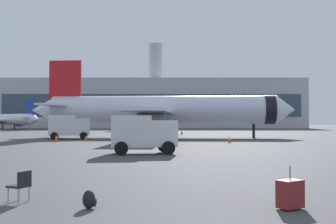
{
  "coord_description": "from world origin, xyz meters",
  "views": [
    {
      "loc": [
        -0.49,
        -5.68,
        2.25
      ],
      "look_at": [
        -0.45,
        28.37,
        3.0
      ],
      "focal_mm": 42.17,
      "sensor_mm": 36.0,
      "label": 1
    }
  ],
  "objects": [
    {
      "name": "safety_cone_outer",
      "position": [
        1.76,
        58.39,
        0.4
      ],
      "size": [
        0.44,
        0.44,
        0.81
      ],
      "color": "#F2590C",
      "rests_on": "ground"
    },
    {
      "name": "safety_cone_far",
      "position": [
        -9.8,
        38.98,
        0.32
      ],
      "size": [
        0.44,
        0.44,
        0.65
      ],
      "color": "#F2590C",
      "rests_on": "ground"
    },
    {
      "name": "rolling_suitcase",
      "position": [
        2.61,
        4.36,
        0.39
      ],
      "size": [
        0.75,
        0.68,
        1.1
      ],
      "color": "maroon",
      "rests_on": "ground"
    },
    {
      "name": "safety_cone_near",
      "position": [
        5.77,
        34.56,
        0.34
      ],
      "size": [
        0.44,
        0.44,
        0.69
      ],
      "color": "#F2590C",
      "rests_on": "ground"
    },
    {
      "name": "safety_cone_mid",
      "position": [
        -12.54,
        36.85,
        0.41
      ],
      "size": [
        0.44,
        0.44,
        0.83
      ],
      "color": "#F2590C",
      "rests_on": "ground"
    },
    {
      "name": "cargo_van",
      "position": [
        -2.21,
        21.06,
        1.45
      ],
      "size": [
        4.64,
        2.86,
        2.6
      ],
      "color": "white",
      "rests_on": "ground"
    },
    {
      "name": "airplane_at_gate",
      "position": [
        -1.36,
        47.3,
        3.66
      ],
      "size": [
        35.76,
        32.26,
        10.5
      ],
      "color": "silver",
      "rests_on": "ground"
    },
    {
      "name": "traveller_backpack",
      "position": [
        -2.49,
        4.42,
        0.23
      ],
      "size": [
        0.36,
        0.4,
        0.48
      ],
      "color": "black",
      "rests_on": "ground"
    },
    {
      "name": "terminal_building",
      "position": [
        -5.41,
        121.09,
        7.65
      ],
      "size": [
        93.51,
        20.25,
        27.08
      ],
      "color": "#B2B2B7",
      "rests_on": "ground"
    },
    {
      "name": "service_truck",
      "position": [
        -12.54,
        42.03,
        1.61
      ],
      "size": [
        5.19,
        3.47,
        2.9
      ],
      "color": "white",
      "rests_on": "ground"
    },
    {
      "name": "airplane_taxiing",
      "position": [
        -41.71,
        94.25,
        2.57
      ],
      "size": [
        22.46,
        20.81,
        7.38
      ],
      "color": "white",
      "rests_on": "ground"
    },
    {
      "name": "gate_chair",
      "position": [
        -4.55,
        5.21,
        0.5
      ],
      "size": [
        0.64,
        0.64,
        0.86
      ],
      "color": "black",
      "rests_on": "ground"
    }
  ]
}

